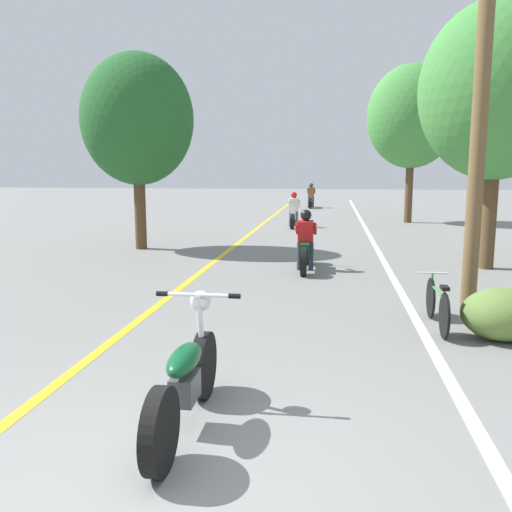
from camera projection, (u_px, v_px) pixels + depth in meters
ground_plane at (161, 494)px, 3.78m from camera, size 120.00×120.00×0.00m
lane_stripe_center at (238, 243)px, 16.68m from camera, size 0.14×48.00×0.01m
lane_stripe_edge at (375, 245)px, 16.11m from camera, size 0.14×48.00×0.01m
utility_pole at (481, 93)px, 8.13m from camera, size 1.10×0.24×6.56m
roadside_tree_right_near at (498, 91)px, 11.78m from camera, size 3.38×3.04×5.89m
roadside_tree_right_far at (412, 117)px, 22.45m from camera, size 3.71×3.34×6.55m
roadside_tree_left at (137, 120)px, 14.93m from camera, size 3.13×2.82×5.41m
roadside_bush at (504, 314)px, 7.15m from camera, size 1.10×0.88×0.70m
motorcycle_foreground at (186, 379)px, 4.70m from camera, size 0.80×2.05×1.11m
motorcycle_rider_lead at (305, 247)px, 12.17m from camera, size 0.50×2.09×1.36m
motorcycle_rider_mid at (294, 214)px, 21.19m from camera, size 0.50×2.01×1.38m
motorcycle_rider_far at (311, 198)px, 31.93m from camera, size 0.50×2.08×1.46m
bicycle_parked at (437, 304)px, 7.73m from camera, size 0.44×1.65×0.72m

